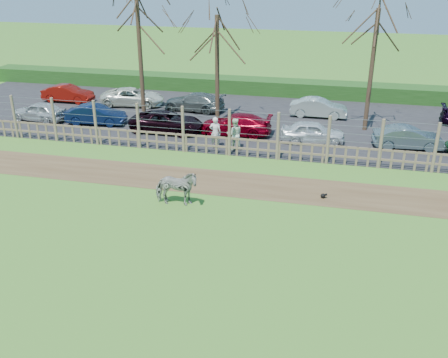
% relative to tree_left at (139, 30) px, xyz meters
% --- Properties ---
extents(ground, '(120.00, 120.00, 0.00)m').
position_rel_tree_left_xyz_m(ground, '(6.50, -12.50, -5.62)').
color(ground, '#70A139').
rests_on(ground, ground).
extents(dirt_strip, '(34.00, 2.80, 0.01)m').
position_rel_tree_left_xyz_m(dirt_strip, '(6.50, -8.00, -5.61)').
color(dirt_strip, brown).
rests_on(dirt_strip, ground).
extents(asphalt, '(44.00, 13.00, 0.04)m').
position_rel_tree_left_xyz_m(asphalt, '(6.50, 2.00, -5.60)').
color(asphalt, '#232326').
rests_on(asphalt, ground).
extents(hedge, '(46.00, 2.00, 1.10)m').
position_rel_tree_left_xyz_m(hedge, '(6.50, 9.00, -5.07)').
color(hedge, '#1E4716').
rests_on(hedge, ground).
extents(fence, '(30.16, 0.16, 2.50)m').
position_rel_tree_left_xyz_m(fence, '(6.50, -4.50, -4.81)').
color(fence, brown).
rests_on(fence, ground).
extents(tree_left, '(4.80, 4.80, 7.88)m').
position_rel_tree_left_xyz_m(tree_left, '(0.00, 0.00, 0.00)').
color(tree_left, '#3D2B1E').
rests_on(tree_left, ground).
extents(tree_mid, '(4.80, 4.80, 6.83)m').
position_rel_tree_left_xyz_m(tree_mid, '(4.50, 1.00, -0.75)').
color(tree_mid, '#3D2B1E').
rests_on(tree_mid, ground).
extents(tree_right, '(4.80, 4.80, 7.35)m').
position_rel_tree_left_xyz_m(tree_right, '(13.50, 1.50, -0.37)').
color(tree_right, '#3D2B1E').
rests_on(tree_right, ground).
extents(zebra, '(1.91, 1.04, 1.55)m').
position_rel_tree_left_xyz_m(zebra, '(5.62, -10.64, -4.84)').
color(zebra, gray).
rests_on(zebra, ground).
extents(visitor_a, '(0.67, 0.49, 1.72)m').
position_rel_tree_left_xyz_m(visitor_a, '(5.53, -3.63, -4.71)').
color(visitor_a, silver).
rests_on(visitor_a, asphalt).
extents(visitor_b, '(1.00, 0.88, 1.72)m').
position_rel_tree_left_xyz_m(visitor_b, '(6.59, -3.66, -4.71)').
color(visitor_b, silver).
rests_on(visitor_b, asphalt).
extents(crow, '(0.28, 0.21, 0.23)m').
position_rel_tree_left_xyz_m(crow, '(11.56, -8.58, -5.50)').
color(crow, black).
rests_on(crow, ground).
extents(car_0, '(3.64, 1.75, 1.20)m').
position_rel_tree_left_xyz_m(car_0, '(-6.53, -1.31, -4.98)').
color(car_0, silver).
rests_on(car_0, asphalt).
extents(car_1, '(3.76, 1.67, 1.20)m').
position_rel_tree_left_xyz_m(car_1, '(-2.71, -1.14, -4.98)').
color(car_1, '#0C1B3E').
rests_on(car_1, asphalt).
extents(car_2, '(4.33, 2.02, 1.20)m').
position_rel_tree_left_xyz_m(car_2, '(2.05, -1.58, -4.98)').
color(car_2, black).
rests_on(car_2, asphalt).
extents(car_3, '(4.14, 1.70, 1.20)m').
position_rel_tree_left_xyz_m(car_3, '(6.12, -1.11, -4.98)').
color(car_3, maroon).
rests_on(car_3, asphalt).
extents(car_4, '(3.65, 1.76, 1.20)m').
position_rel_tree_left_xyz_m(car_4, '(10.59, -1.52, -4.98)').
color(car_4, silver).
rests_on(car_4, asphalt).
extents(car_5, '(3.76, 1.65, 1.20)m').
position_rel_tree_left_xyz_m(car_5, '(15.64, -1.34, -4.98)').
color(car_5, '#4F6165').
rests_on(car_5, asphalt).
extents(car_7, '(3.66, 1.31, 1.20)m').
position_rel_tree_left_xyz_m(car_7, '(-7.11, 3.30, -4.98)').
color(car_7, maroon).
rests_on(car_7, asphalt).
extents(car_8, '(4.55, 2.56, 1.20)m').
position_rel_tree_left_xyz_m(car_8, '(-2.21, 3.46, -4.98)').
color(car_8, white).
rests_on(car_8, asphalt).
extents(car_9, '(4.30, 2.16, 1.20)m').
position_rel_tree_left_xyz_m(car_9, '(2.34, 3.15, -4.98)').
color(car_9, '#5C655E').
rests_on(car_9, asphalt).
extents(car_11, '(3.66, 1.31, 1.20)m').
position_rel_tree_left_xyz_m(car_11, '(10.61, 3.60, -4.98)').
color(car_11, '#B2C2B4').
rests_on(car_11, asphalt).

